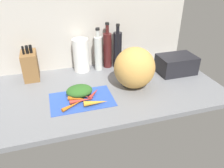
{
  "coord_description": "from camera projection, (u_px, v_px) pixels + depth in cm",
  "views": [
    {
      "loc": [
        -22.93,
        -122.67,
        73.52
      ],
      "look_at": [
        9.84,
        -13.64,
        9.41
      ],
      "focal_mm": 35.16,
      "sensor_mm": 36.0,
      "label": 1
    }
  ],
  "objects": [
    {
      "name": "ground_plane",
      "position": [
        92.0,
        91.0,
        1.45
      ],
      "size": [
        170.0,
        80.0,
        3.0
      ],
      "primitive_type": "cube",
      "color": "slate"
    },
    {
      "name": "wall_back",
      "position": [
        79.0,
        28.0,
        1.62
      ],
      "size": [
        170.0,
        3.0,
        60.0
      ],
      "primitive_type": "cube",
      "color": "#BCB7AD",
      "rests_on": "ground_plane"
    },
    {
      "name": "cutting_board",
      "position": [
        82.0,
        99.0,
        1.33
      ],
      "size": [
        37.74,
        24.59,
        0.8
      ],
      "primitive_type": "cube",
      "color": "#2D51B7",
      "rests_on": "ground_plane"
    },
    {
      "name": "carrot_0",
      "position": [
        94.0,
        94.0,
        1.35
      ],
      "size": [
        9.22,
        10.69,
        2.45
      ],
      "primitive_type": "cone",
      "rotation": [
        0.0,
        1.57,
        0.9
      ],
      "color": "red",
      "rests_on": "cutting_board"
    },
    {
      "name": "carrot_1",
      "position": [
        72.0,
        105.0,
        1.24
      ],
      "size": [
        13.08,
        8.41,
        2.21
      ],
      "primitive_type": "cone",
      "rotation": [
        0.0,
        1.57,
        0.49
      ],
      "color": "orange",
      "rests_on": "cutting_board"
    },
    {
      "name": "carrot_2",
      "position": [
        82.0,
        96.0,
        1.32
      ],
      "size": [
        10.57,
        8.4,
        2.87
      ],
      "primitive_type": "cone",
      "rotation": [
        0.0,
        1.57,
        -0.59
      ],
      "color": "red",
      "rests_on": "cutting_board"
    },
    {
      "name": "carrot_3",
      "position": [
        96.0,
        102.0,
        1.26
      ],
      "size": [
        14.2,
        4.5,
        3.27
      ],
      "primitive_type": "cone",
      "rotation": [
        0.0,
        1.57,
        -0.09
      ],
      "color": "orange",
      "rests_on": "cutting_board"
    },
    {
      "name": "carrot_4",
      "position": [
        78.0,
        99.0,
        1.3
      ],
      "size": [
        11.42,
        6.84,
        2.46
      ],
      "primitive_type": "cone",
      "rotation": [
        0.0,
        1.57,
        -0.41
      ],
      "color": "orange",
      "rests_on": "cutting_board"
    },
    {
      "name": "carrot_5",
      "position": [
        78.0,
        96.0,
        1.33
      ],
      "size": [
        11.87,
        5.29,
        2.68
      ],
      "primitive_type": "cone",
      "rotation": [
        0.0,
        1.57,
        0.23
      ],
      "color": "orange",
      "rests_on": "cutting_board"
    },
    {
      "name": "carrot_6",
      "position": [
        82.0,
        100.0,
        1.29
      ],
      "size": [
        14.13,
        2.61,
        2.35
      ],
      "primitive_type": "cone",
      "rotation": [
        0.0,
        1.57,
        0.02
      ],
      "color": "red",
      "rests_on": "cutting_board"
    },
    {
      "name": "carrot_greens_pile",
      "position": [
        79.0,
        91.0,
        1.34
      ],
      "size": [
        16.04,
        12.34,
        6.79
      ],
      "primitive_type": "ellipsoid",
      "color": "#2D6023",
      "rests_on": "cutting_board"
    },
    {
      "name": "winter_squash",
      "position": [
        134.0,
        68.0,
        1.41
      ],
      "size": [
        26.74,
        25.38,
        27.04
      ],
      "primitive_type": "ellipsoid",
      "color": "gold",
      "rests_on": "ground_plane"
    },
    {
      "name": "knife_block",
      "position": [
        30.0,
        65.0,
        1.53
      ],
      "size": [
        10.21,
        16.88,
        24.8
      ],
      "color": "brown",
      "rests_on": "ground_plane"
    },
    {
      "name": "paper_towel_roll",
      "position": [
        81.0,
        55.0,
        1.62
      ],
      "size": [
        11.76,
        11.76,
        24.77
      ],
      "primitive_type": "cylinder",
      "color": "white",
      "rests_on": "ground_plane"
    },
    {
      "name": "bottle_0",
      "position": [
        98.0,
        53.0,
        1.63
      ],
      "size": [
        5.79,
        5.79,
        32.34
      ],
      "color": "silver",
      "rests_on": "ground_plane"
    },
    {
      "name": "bottle_1",
      "position": [
        107.0,
        50.0,
        1.68
      ],
      "size": [
        6.62,
        6.62,
        34.83
      ],
      "color": "#471919",
      "rests_on": "ground_plane"
    },
    {
      "name": "bottle_2",
      "position": [
        118.0,
        49.0,
        1.68
      ],
      "size": [
        6.49,
        6.49,
        33.81
      ],
      "color": "black",
      "rests_on": "ground_plane"
    },
    {
      "name": "dish_rack",
      "position": [
        176.0,
        64.0,
        1.63
      ],
      "size": [
        26.87,
        18.72,
        13.14
      ],
      "primitive_type": "cube",
      "color": "black",
      "rests_on": "ground_plane"
    }
  ]
}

